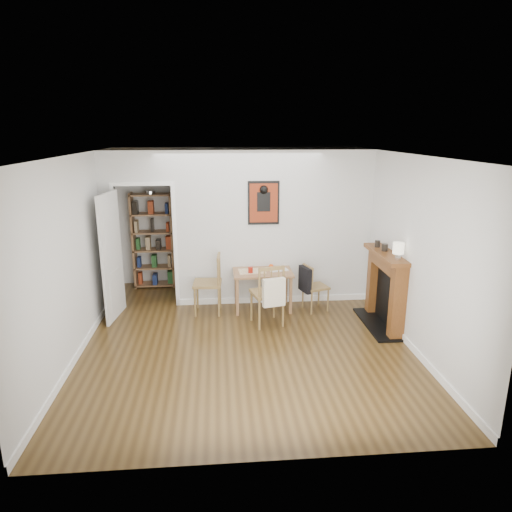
{
  "coord_description": "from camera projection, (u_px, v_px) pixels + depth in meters",
  "views": [
    {
      "loc": [
        -0.36,
        -6.08,
        2.91
      ],
      "look_at": [
        0.21,
        0.6,
        1.05
      ],
      "focal_mm": 32.0,
      "sensor_mm": 36.0,
      "label": 1
    }
  ],
  "objects": [
    {
      "name": "ground",
      "position": [
        245.0,
        337.0,
        6.64
      ],
      "size": [
        5.2,
        5.2,
        0.0
      ],
      "primitive_type": "plane",
      "color": "#523A1A",
      "rests_on": "ground"
    },
    {
      "name": "mantel_lamp",
      "position": [
        398.0,
        249.0,
        6.32
      ],
      "size": [
        0.16,
        0.16,
        0.25
      ],
      "color": "silver",
      "rests_on": "fireplace"
    },
    {
      "name": "chair_front",
      "position": [
        267.0,
        294.0,
        6.95
      ],
      "size": [
        0.59,
        0.64,
        0.98
      ],
      "color": "olive",
      "rests_on": "ground"
    },
    {
      "name": "placemat",
      "position": [
        252.0,
        271.0,
        7.51
      ],
      "size": [
        0.46,
        0.36,
        0.0
      ],
      "primitive_type": "cube",
      "rotation": [
        0.0,
        0.0,
        0.09
      ],
      "color": "beige",
      "rests_on": "dining_table"
    },
    {
      "name": "fireplace",
      "position": [
        386.0,
        287.0,
        6.9
      ],
      "size": [
        0.45,
        1.25,
        1.16
      ],
      "color": "brown",
      "rests_on": "ground"
    },
    {
      "name": "room_shell",
      "position": [
        246.0,
        230.0,
        7.59
      ],
      "size": [
        5.2,
        5.2,
        5.2
      ],
      "color": "silver",
      "rests_on": "ground"
    },
    {
      "name": "red_glass",
      "position": [
        251.0,
        270.0,
        7.41
      ],
      "size": [
        0.08,
        0.08,
        0.1
      ],
      "primitive_type": "cylinder",
      "color": "#9C190E",
      "rests_on": "dining_table"
    },
    {
      "name": "dining_table",
      "position": [
        263.0,
        276.0,
        7.53
      ],
      "size": [
        0.97,
        0.62,
        0.66
      ],
      "color": "#976C46",
      "rests_on": "ground"
    },
    {
      "name": "ceramic_jar_b",
      "position": [
        377.0,
        244.0,
        7.04
      ],
      "size": [
        0.08,
        0.08,
        0.1
      ],
      "primitive_type": "cylinder",
      "color": "black",
      "rests_on": "fireplace"
    },
    {
      "name": "notebook",
      "position": [
        278.0,
        269.0,
        7.58
      ],
      "size": [
        0.35,
        0.29,
        0.02
      ],
      "primitive_type": "cube",
      "rotation": [
        0.0,
        0.0,
        0.24
      ],
      "color": "silver",
      "rests_on": "dining_table"
    },
    {
      "name": "bookshelf",
      "position": [
        153.0,
        241.0,
        8.58
      ],
      "size": [
        0.76,
        0.3,
        1.8
      ],
      "color": "#976C46",
      "rests_on": "ground"
    },
    {
      "name": "ceramic_jar_a",
      "position": [
        385.0,
        247.0,
        6.8
      ],
      "size": [
        0.09,
        0.09,
        0.11
      ],
      "primitive_type": "cylinder",
      "color": "black",
      "rests_on": "fireplace"
    },
    {
      "name": "chair_right",
      "position": [
        315.0,
        287.0,
        7.53
      ],
      "size": [
        0.54,
        0.49,
        0.79
      ],
      "color": "olive",
      "rests_on": "ground"
    },
    {
      "name": "orange_fruit",
      "position": [
        271.0,
        266.0,
        7.64
      ],
      "size": [
        0.08,
        0.08,
        0.08
      ],
      "primitive_type": "sphere",
      "color": "#DC480B",
      "rests_on": "dining_table"
    },
    {
      "name": "chair_left",
      "position": [
        207.0,
        284.0,
        7.41
      ],
      "size": [
        0.52,
        0.52,
        0.98
      ],
      "color": "olive",
      "rests_on": "ground"
    }
  ]
}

